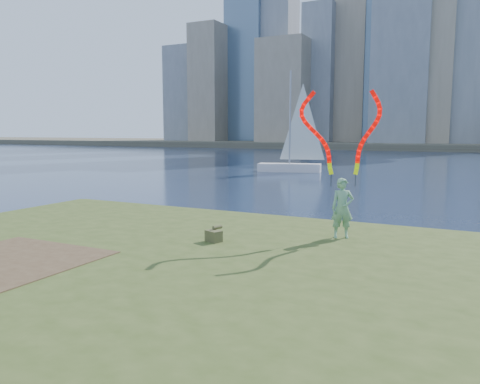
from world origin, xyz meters
The scene contains 7 objects.
ground centered at (0.00, 0.00, 0.00)m, with size 320.00×320.00×0.00m, color #192640.
grassy_knoll centered at (0.00, -2.30, 0.34)m, with size 20.00×18.00×0.80m.
dirt_patch centered at (-2.20, -3.20, 0.81)m, with size 3.20×3.00×0.02m, color #47331E.
far_shore centered at (0.00, 95.00, 0.60)m, with size 320.00×40.00×1.20m, color #494436.
woman_with_ribbons centered at (3.30, 1.83, 2.25)m, with size 1.82×0.84×3.87m.
canvas_bag centered at (0.71, 0.07, 0.95)m, with size 0.44×0.50×0.36m.
sailboat centered at (-7.46, 27.95, 1.45)m, with size 5.60×2.75×8.42m.
Camera 1 is at (6.06, -9.33, 3.38)m, focal length 35.00 mm.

